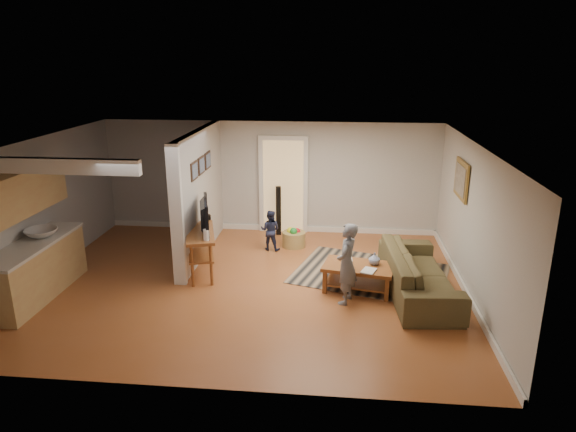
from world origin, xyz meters
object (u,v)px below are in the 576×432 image
object	(u,v)px
tv_console	(201,235)
toy_basket	(294,238)
sofa	(417,293)
speaker_left	(209,236)
speaker_right	(278,211)
child	(345,302)
toddler	(270,249)
coffee_table	(359,271)

from	to	relation	value
tv_console	toy_basket	size ratio (longest dim) A/B	2.82
sofa	speaker_left	size ratio (longest dim) A/B	2.83
speaker_right	child	distance (m)	3.58
speaker_right	toy_basket	size ratio (longest dim) A/B	2.28
sofa	speaker_left	xyz separation A→B (m)	(-3.92, 1.25, 0.44)
speaker_right	child	world-z (taller)	speaker_right
speaker_right	toddler	bearing A→B (deg)	-105.23
tv_console	speaker_right	size ratio (longest dim) A/B	1.24
tv_console	toddler	world-z (taller)	tv_console
coffee_table	child	distance (m)	0.64
speaker_left	toddler	bearing A→B (deg)	1.00
child	toddler	bearing A→B (deg)	-130.56
tv_console	child	bearing A→B (deg)	-34.86
speaker_right	toddler	world-z (taller)	speaker_right
coffee_table	sofa	bearing A→B (deg)	-0.45
toy_basket	child	world-z (taller)	child
speaker_left	toddler	world-z (taller)	speaker_left
speaker_left	child	bearing A→B (deg)	-55.97
coffee_table	toy_basket	bearing A→B (deg)	123.02
coffee_table	speaker_right	xyz separation A→B (m)	(-1.72, 2.74, 0.20)
coffee_table	speaker_left	size ratio (longest dim) A/B	1.45
tv_console	speaker_right	world-z (taller)	same
speaker_left	coffee_table	bearing A→B (deg)	-46.50
coffee_table	tv_console	size ratio (longest dim) A/B	0.93
toddler	child	bearing A→B (deg)	132.97
speaker_left	speaker_right	bearing A→B (deg)	27.59
sofa	child	bearing A→B (deg)	106.38
sofa	child	distance (m)	1.31
coffee_table	tv_console	distance (m)	2.92
tv_console	toddler	distance (m)	1.87
toy_basket	toddler	world-z (taller)	toy_basket
sofa	speaker_left	world-z (taller)	speaker_left
speaker_right	child	bearing A→B (deg)	-77.23
child	toddler	xyz separation A→B (m)	(-1.54, 2.24, 0.00)
tv_console	toy_basket	world-z (taller)	tv_console
speaker_right	toy_basket	xyz separation A→B (m)	(0.41, -0.73, -0.38)
child	coffee_table	bearing A→B (deg)	168.70
speaker_left	child	xyz separation A→B (m)	(2.69, -1.71, -0.44)
speaker_left	speaker_right	distance (m)	1.93
sofa	toddler	distance (m)	3.28
coffee_table	tv_console	xyz separation A→B (m)	(-2.86, 0.44, 0.38)
child	toddler	size ratio (longest dim) A/B	1.59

